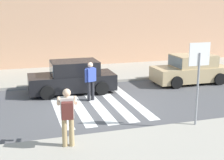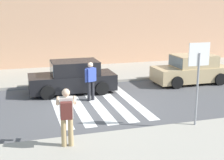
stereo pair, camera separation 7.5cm
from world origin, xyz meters
name	(u,v)px [view 2 (the right image)]	position (x,y,z in m)	size (l,w,h in m)	color
ground_plane	(97,105)	(0.00, 0.00, 0.00)	(120.00, 120.00, 0.00)	#4C4C4F
sidewalk_far	(73,74)	(0.00, 6.00, 0.07)	(60.00, 4.80, 0.14)	#9E998C
building_facade_far	(61,22)	(0.00, 10.40, 2.98)	(56.00, 4.00, 5.97)	tan
crosswalk_stripe_0	(59,107)	(-1.60, 0.20, 0.00)	(0.44, 5.20, 0.01)	silver
crosswalk_stripe_1	(78,105)	(-0.80, 0.20, 0.00)	(0.44, 5.20, 0.01)	silver
crosswalk_stripe_2	(96,104)	(0.00, 0.20, 0.00)	(0.44, 5.20, 0.01)	silver
crosswalk_stripe_3	(114,102)	(0.80, 0.20, 0.00)	(0.44, 5.20, 0.01)	silver
crosswalk_stripe_4	(131,100)	(1.60, 0.20, 0.00)	(0.44, 5.20, 0.01)	silver
stop_sign	(198,66)	(2.59, -3.48, 2.20)	(0.76, 0.08, 2.82)	gray
photographer_with_backpack	(67,113)	(-1.86, -3.91, 1.17)	(0.66, 0.90, 1.72)	tan
pedestrian_crossing	(91,79)	(-0.10, 0.72, 0.97)	(0.55, 0.35, 1.72)	#232328
parked_car_black	(73,78)	(-0.62, 2.30, 0.73)	(4.10, 1.92, 1.55)	black
parked_car_tan	(191,70)	(5.85, 2.30, 0.73)	(4.10, 1.92, 1.55)	tan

